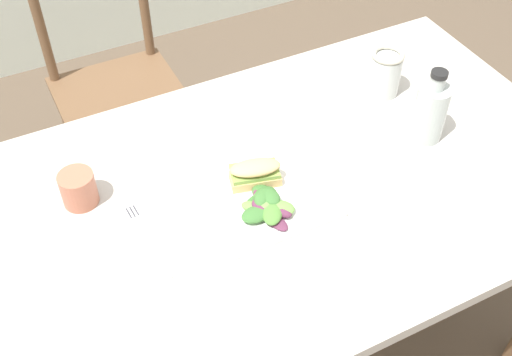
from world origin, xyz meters
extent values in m
plane|color=brown|center=(0.00, 0.00, 0.00)|extent=(9.19, 9.19, 0.00)
cube|color=#BCB7AD|center=(-0.08, -0.02, 0.72)|extent=(1.36, 0.83, 0.03)
cube|color=brown|center=(-0.69, 0.33, 0.35)|extent=(0.07, 0.07, 0.71)
cube|color=brown|center=(0.53, 0.33, 0.35)|extent=(0.07, 0.07, 0.71)
cylinder|color=brown|center=(-0.41, 0.66, 0.21)|extent=(0.03, 0.03, 0.43)
cylinder|color=brown|center=(-0.07, 0.65, 0.21)|extent=(0.03, 0.03, 0.43)
cylinder|color=brown|center=(-0.41, 1.00, 0.21)|extent=(0.03, 0.03, 0.43)
cylinder|color=brown|center=(-0.07, 0.99, 0.21)|extent=(0.03, 0.03, 0.43)
cube|color=brown|center=(-0.24, 0.83, 0.44)|extent=(0.40, 0.40, 0.02)
cylinder|color=brown|center=(-0.41, 1.01, 0.66)|extent=(0.03, 0.03, 0.42)
cube|color=white|center=(-0.15, -0.03, 0.74)|extent=(0.26, 0.26, 0.01)
cube|color=#DBB270|center=(-0.16, 0.01, 0.76)|extent=(0.12, 0.08, 0.02)
cube|color=#84A84C|center=(-0.16, 0.01, 0.78)|extent=(0.11, 0.08, 0.01)
ellipsoid|color=#DBB270|center=(-0.16, 0.01, 0.79)|extent=(0.12, 0.08, 0.02)
ellipsoid|color=#6B9E47|center=(-0.18, -0.06, 0.76)|extent=(0.05, 0.06, 0.01)
ellipsoid|color=#3D7033|center=(-0.17, -0.05, 0.77)|extent=(0.06, 0.06, 0.02)
ellipsoid|color=#6B9E47|center=(-0.20, -0.06, 0.76)|extent=(0.05, 0.05, 0.01)
ellipsoid|color=#602D47|center=(-0.15, -0.10, 0.76)|extent=(0.05, 0.06, 0.02)
ellipsoid|color=#602D47|center=(-0.17, -0.11, 0.76)|extent=(0.04, 0.07, 0.01)
ellipsoid|color=#3D7033|center=(-0.16, -0.04, 0.76)|extent=(0.05, 0.04, 0.02)
ellipsoid|color=#3D7033|center=(-0.18, -0.04, 0.76)|extent=(0.06, 0.04, 0.01)
ellipsoid|color=#6B9E47|center=(-0.15, -0.09, 0.76)|extent=(0.08, 0.07, 0.02)
ellipsoid|color=#3D7033|center=(-0.16, -0.06, 0.77)|extent=(0.04, 0.05, 0.02)
ellipsoid|color=#3D7033|center=(-0.16, -0.03, 0.76)|extent=(0.05, 0.06, 0.02)
ellipsoid|color=#6B9E47|center=(-0.18, -0.06, 0.77)|extent=(0.03, 0.05, 0.01)
ellipsoid|color=#602D47|center=(-0.17, -0.06, 0.77)|extent=(0.04, 0.07, 0.01)
ellipsoid|color=#518438|center=(-0.17, -0.10, 0.77)|extent=(0.07, 0.07, 0.02)
ellipsoid|color=#518438|center=(-0.16, -0.08, 0.76)|extent=(0.04, 0.04, 0.01)
ellipsoid|color=#3D7033|center=(-0.20, -0.08, 0.76)|extent=(0.06, 0.05, 0.02)
ellipsoid|color=#602D47|center=(-0.18, -0.07, 0.77)|extent=(0.05, 0.05, 0.01)
cube|color=white|center=(-0.42, -0.03, 0.74)|extent=(0.15, 0.24, 0.00)
cube|color=silver|center=(-0.42, -0.05, 0.75)|extent=(0.02, 0.14, 0.00)
cube|color=silver|center=(-0.42, 0.04, 0.75)|extent=(0.03, 0.05, 0.00)
cube|color=#38383D|center=(-0.42, 0.05, 0.75)|extent=(0.00, 0.03, 0.00)
cube|color=#38383D|center=(-0.42, 0.05, 0.75)|extent=(0.00, 0.03, 0.00)
cube|color=#38383D|center=(-0.43, 0.05, 0.75)|extent=(0.00, 0.03, 0.00)
cylinder|color=#472819|center=(0.27, -0.02, 0.79)|extent=(0.07, 0.07, 0.10)
cylinder|color=#B2BCB7|center=(0.27, -0.02, 0.81)|extent=(0.08, 0.08, 0.14)
cylinder|color=#B2BCB7|center=(0.27, -0.02, 0.90)|extent=(0.03, 0.03, 0.03)
cylinder|color=black|center=(0.27, -0.02, 0.92)|extent=(0.04, 0.04, 0.01)
cylinder|color=#C67528|center=(0.28, 0.16, 0.78)|extent=(0.07, 0.07, 0.09)
cylinder|color=silver|center=(0.28, 0.16, 0.79)|extent=(0.08, 0.08, 0.11)
torus|color=#B7B29E|center=(0.28, 0.16, 0.85)|extent=(0.08, 0.08, 0.01)
cylinder|color=#B2664C|center=(-0.51, 0.13, 0.78)|extent=(0.07, 0.07, 0.08)
camera|label=1|loc=(-0.59, -0.85, 1.74)|focal=44.70mm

